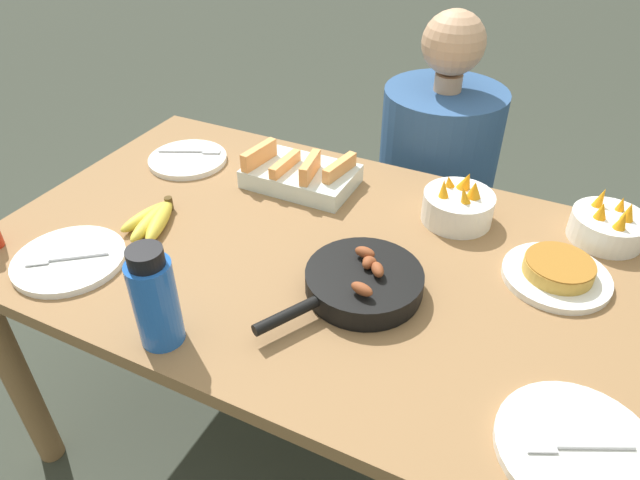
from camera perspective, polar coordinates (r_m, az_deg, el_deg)
The scene contains 13 objects.
ground_plane at distance 1.87m, azimuth 0.00°, elevation -19.41°, with size 14.00×14.00×0.00m, color #383D33.
dining_table at distance 1.38m, azimuth 0.00°, elevation -4.31°, with size 1.54×0.91×0.74m.
banana_bunch at distance 1.45m, azimuth -16.31°, elevation 2.01°, with size 0.12×0.19×0.04m.
melon_tray at distance 1.55m, azimuth -1.98°, elevation 6.59°, with size 0.29×0.18×0.10m.
skillet at distance 1.19m, azimuth 4.26°, elevation -4.23°, with size 0.26×0.36×0.08m.
frittata_plate_center at distance 1.33m, azimuth 22.64°, elevation -3.00°, with size 0.23×0.23×0.05m.
empty_plate_near_front at distance 1.40m, azimuth -23.79°, elevation -1.83°, with size 0.25×0.25×0.02m.
empty_plate_far_left at distance 1.04m, azimuth 24.35°, elevation -18.51°, with size 0.26×0.26×0.02m.
empty_plate_far_right at distance 1.72m, azimuth -13.08°, elevation 7.88°, with size 0.22×0.22×0.02m.
fruit_bowl_mango at distance 1.50m, azimuth 26.85°, elevation 1.29°, with size 0.17×0.17×0.11m.
fruit_bowl_citrus at distance 1.44m, azimuth 13.65°, elevation 3.38°, with size 0.17×0.17×0.12m.
water_bottle at distance 1.09m, azimuth -16.19°, elevation -5.67°, with size 0.08×0.08×0.21m.
person_figure at distance 2.02m, azimuth 10.98°, elevation 2.86°, with size 0.42×0.42×1.12m.
Camera 1 is at (0.46, -0.94, 1.55)m, focal length 32.00 mm.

